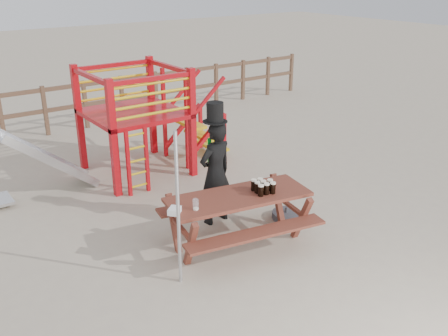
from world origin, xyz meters
The scene contains 10 objects.
ground centered at (0.00, 0.00, 0.00)m, with size 60.00×60.00×0.00m, color tan.
back_fence centered at (0.00, 7.00, 0.74)m, with size 15.09×0.09×1.20m.
playground_fort centered at (0.12, 3.58, 1.07)m, with size 4.71×1.84×2.10m.
picnic_table centered at (0.11, 0.19, 0.50)m, with size 2.27×1.77×0.79m.
man_with_hat centered at (0.26, 0.97, 0.88)m, with size 0.65×0.47×1.96m.
metal_pole centered at (-1.07, -0.13, 1.02)m, with size 0.05×0.05×2.05m, color #B2B2B7.
parasol_base centered at (1.24, 0.38, 0.05)m, with size 0.46×0.46×0.20m.
paper_bag centered at (-0.92, 0.23, 0.83)m, with size 0.18×0.14×0.08m, color white.
stout_pints centered at (0.45, 0.06, 0.88)m, with size 0.31×0.32×0.17m.
empty_glasses centered at (-0.63, 0.17, 0.86)m, with size 0.08×0.08×0.15m.
Camera 1 is at (-3.82, -4.88, 3.79)m, focal length 40.00 mm.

